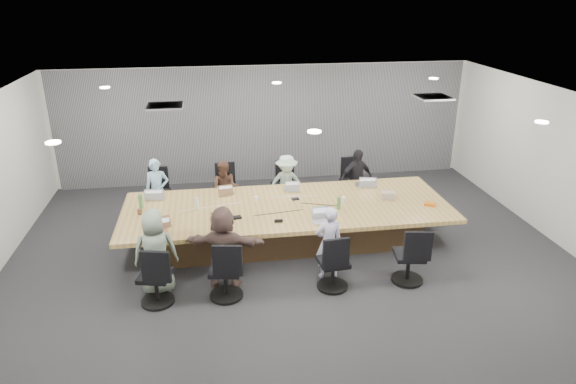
{
  "coord_description": "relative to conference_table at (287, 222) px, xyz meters",
  "views": [
    {
      "loc": [
        -1.33,
        -8.09,
        4.52
      ],
      "look_at": [
        0.0,
        0.4,
        1.05
      ],
      "focal_mm": 32.0,
      "sensor_mm": 36.0,
      "label": 1
    }
  ],
  "objects": [
    {
      "name": "floor",
      "position": [
        0.0,
        -0.5,
        -0.4
      ],
      "size": [
        10.0,
        8.0,
        0.0
      ],
      "primitive_type": "cube",
      "color": "#2B2A2D",
      "rests_on": "ground"
    },
    {
      "name": "ceiling",
      "position": [
        0.0,
        -0.5,
        2.4
      ],
      "size": [
        10.0,
        8.0,
        0.0
      ],
      "primitive_type": "cube",
      "color": "white",
      "rests_on": "wall_back"
    },
    {
      "name": "wall_back",
      "position": [
        0.0,
        3.5,
        1.0
      ],
      "size": [
        10.0,
        0.0,
        2.8
      ],
      "primitive_type": "cube",
      "rotation": [
        1.57,
        0.0,
        0.0
      ],
      "color": "beige",
      "rests_on": "ground"
    },
    {
      "name": "wall_front",
      "position": [
        0.0,
        -4.5,
        1.0
      ],
      "size": [
        10.0,
        0.0,
        2.8
      ],
      "primitive_type": "cube",
      "rotation": [
        -1.57,
        0.0,
        0.0
      ],
      "color": "beige",
      "rests_on": "ground"
    },
    {
      "name": "wall_right",
      "position": [
        5.0,
        -0.5,
        1.0
      ],
      "size": [
        0.0,
        8.0,
        2.8
      ],
      "primitive_type": "cube",
      "rotation": [
        1.57,
        0.0,
        -1.57
      ],
      "color": "beige",
      "rests_on": "ground"
    },
    {
      "name": "curtain",
      "position": [
        0.0,
        3.42,
        1.0
      ],
      "size": [
        9.8,
        0.04,
        2.8
      ],
      "primitive_type": "cube",
      "color": "slate",
      "rests_on": "ground"
    },
    {
      "name": "conference_table",
      "position": [
        0.0,
        0.0,
        0.0
      ],
      "size": [
        6.0,
        2.2,
        0.74
      ],
      "color": "#523A22",
      "rests_on": "ground"
    },
    {
      "name": "chair_0",
      "position": [
        -2.45,
        1.7,
        -0.03
      ],
      "size": [
        0.53,
        0.53,
        0.75
      ],
      "primitive_type": null,
      "rotation": [
        0.0,
        0.0,
        3.09
      ],
      "color": "black",
      "rests_on": "ground"
    },
    {
      "name": "chair_1",
      "position": [
        -1.08,
        1.7,
        -0.01
      ],
      "size": [
        0.57,
        0.57,
        0.78
      ],
      "primitive_type": null,
      "rotation": [
        0.0,
        0.0,
        3.24
      ],
      "color": "black",
      "rests_on": "ground"
    },
    {
      "name": "chair_2",
      "position": [
        0.19,
        1.7,
        -0.0
      ],
      "size": [
        0.65,
        0.65,
        0.79
      ],
      "primitive_type": null,
      "rotation": [
        0.0,
        0.0,
        3.38
      ],
      "color": "black",
      "rests_on": "ground"
    },
    {
      "name": "chair_3",
      "position": [
        1.71,
        1.7,
        -0.02
      ],
      "size": [
        0.53,
        0.53,
        0.76
      ],
      "primitive_type": null,
      "rotation": [
        0.0,
        0.0,
        3.18
      ],
      "color": "black",
      "rests_on": "ground"
    },
    {
      "name": "chair_4",
      "position": [
        -2.27,
        -1.7,
        -0.0
      ],
      "size": [
        0.65,
        0.65,
        0.79
      ],
      "primitive_type": null,
      "rotation": [
        0.0,
        0.0,
        -0.25
      ],
      "color": "black",
      "rests_on": "ground"
    },
    {
      "name": "chair_5",
      "position": [
        -1.22,
        -1.7,
        0.01
      ],
      "size": [
        0.63,
        0.63,
        0.81
      ],
      "primitive_type": null,
      "rotation": [
        0.0,
        0.0,
        -0.17
      ],
      "color": "black",
      "rests_on": "ground"
    },
    {
      "name": "chair_6",
      "position": [
        0.47,
        -1.7,
        -0.01
      ],
      "size": [
        0.57,
        0.57,
        0.77
      ],
      "primitive_type": null,
      "rotation": [
        0.0,
        0.0,
        0.1
      ],
      "color": "black",
      "rests_on": "ground"
    },
    {
      "name": "chair_7",
      "position": [
        1.73,
        -1.7,
        0.0
      ],
      "size": [
        0.62,
        0.62,
        0.8
      ],
      "primitive_type": null,
      "rotation": [
        0.0,
        0.0,
        -0.15
      ],
      "color": "black",
      "rests_on": "ground"
    },
    {
      "name": "person_0",
      "position": [
        -2.45,
        1.35,
        0.26
      ],
      "size": [
        0.5,
        0.34,
        1.32
      ],
      "primitive_type": "imported",
      "rotation": [
        0.0,
        0.0,
        6.34
      ],
      "color": "#8CB8D2",
      "rests_on": "ground"
    },
    {
      "name": "laptop_0",
      "position": [
        -2.45,
        0.8,
        0.35
      ],
      "size": [
        0.37,
        0.26,
        0.02
      ],
      "primitive_type": "cube",
      "rotation": [
        0.0,
        0.0,
        3.08
      ],
      "color": "#B2B2B7",
      "rests_on": "conference_table"
    },
    {
      "name": "person_1",
      "position": [
        -1.08,
        1.35,
        0.2
      ],
      "size": [
        0.67,
        0.57,
        1.2
      ],
      "primitive_type": "imported",
      "rotation": [
        0.0,
        0.0,
        6.07
      ],
      "color": "brown",
      "rests_on": "ground"
    },
    {
      "name": "laptop_1",
      "position": [
        -1.08,
        0.8,
        0.35
      ],
      "size": [
        0.31,
        0.23,
        0.02
      ],
      "primitive_type": "cube",
      "rotation": [
        0.0,
        0.0,
        3.29
      ],
      "color": "#8C6647",
      "rests_on": "conference_table"
    },
    {
      "name": "person_2",
      "position": [
        0.19,
        1.35,
        0.23
      ],
      "size": [
        0.84,
        0.51,
        1.27
      ],
      "primitive_type": "imported",
      "rotation": [
        0.0,
        0.0,
        6.34
      ],
      "color": "#A1B9A6",
      "rests_on": "ground"
    },
    {
      "name": "laptop_2",
      "position": [
        0.19,
        0.8,
        0.35
      ],
      "size": [
        0.3,
        0.22,
        0.02
      ],
      "primitive_type": "cube",
      "rotation": [
        0.0,
        0.0,
        3.05
      ],
      "color": "#B2B2B7",
      "rests_on": "conference_table"
    },
    {
      "name": "person_3",
      "position": [
        1.71,
        1.35,
        0.26
      ],
      "size": [
        0.83,
        0.51,
        1.32
      ],
      "primitive_type": "imported",
      "rotation": [
        0.0,
        0.0,
        6.54
      ],
      "color": "black",
      "rests_on": "ground"
    },
    {
      "name": "laptop_3",
      "position": [
        1.71,
        0.8,
        0.35
      ],
      "size": [
        0.38,
        0.29,
        0.02
      ],
      "primitive_type": "cube",
      "rotation": [
        0.0,
        0.0,
        2.99
      ],
      "color": "#B2B2B7",
      "rests_on": "conference_table"
    },
    {
      "name": "person_4",
      "position": [
        -2.27,
        -1.35,
        0.29
      ],
      "size": [
        0.72,
        0.5,
        1.39
      ],
      "primitive_type": "imported",
      "rotation": [
        0.0,
        0.0,
        3.23
      ],
      "color": "gray",
      "rests_on": "ground"
    },
    {
      "name": "laptop_4",
      "position": [
        -2.27,
        -0.8,
        0.35
      ],
      "size": [
        0.38,
        0.3,
        0.02
      ],
      "primitive_type": "cube",
      "rotation": [
        0.0,
        0.0,
        0.21
      ],
      "color": "#8C6647",
      "rests_on": "conference_table"
    },
    {
      "name": "person_5",
      "position": [
        -1.22,
        -1.35,
        0.28
      ],
      "size": [
        1.33,
        0.67,
        1.37
      ],
      "primitive_type": "imported",
      "rotation": [
        0.0,
        0.0,
        2.92
      ],
      "color": "brown",
      "rests_on": "ground"
    },
    {
      "name": "laptop_5",
      "position": [
        -1.22,
        -0.8,
        0.35
      ],
      "size": [
        0.36,
        0.26,
        0.02
      ],
      "primitive_type": "cube",
      "rotation": [
        0.0,
        0.0,
        -0.07
      ],
      "color": "#8C6647",
      "rests_on": "conference_table"
    },
    {
      "name": "person_6",
      "position": [
        0.47,
        -1.35,
        0.23
      ],
      "size": [
        0.49,
        0.35,
        1.26
      ],
      "primitive_type": "imported",
      "rotation": [
        0.0,
        0.0,
        3.25
      ],
      "color": "#BAB5D4",
      "rests_on": "ground"
    },
    {
      "name": "laptop_6",
      "position": [
        0.47,
        -0.8,
        0.35
      ],
      "size": [
        0.32,
        0.23,
        0.02
      ],
      "primitive_type": "cube",
      "rotation": [
        0.0,
        0.0,
        0.08
      ],
      "color": "#B2B2B7",
      "rests_on": "conference_table"
    },
    {
      "name": "bottle_green_left",
      "position": [
        -2.65,
        0.28,
        0.47
      ],
      "size": [
        0.08,
        0.08,
        0.27
      ],
      "primitive_type": "cylinder",
      "rotation": [
        0.0,
        0.0,
        0.07
      ],
      "color": "#3F7A41",
      "rests_on": "conference_table"
    },
    {
      "name": "bottle_green_right",
      "position": [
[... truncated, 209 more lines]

